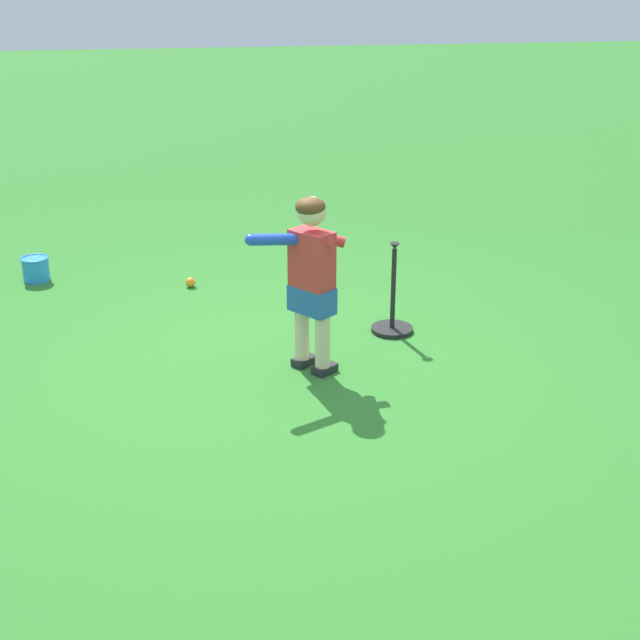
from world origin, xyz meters
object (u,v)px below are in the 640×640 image
object	(u,v)px
child_batter	(311,269)
play_ball_by_bucket	(190,282)
batting_tee	(392,317)
toy_bucket	(36,268)

from	to	relation	value
child_batter	play_ball_by_bucket	size ratio (longest dim) A/B	14.42
batting_tee	toy_bucket	size ratio (longest dim) A/B	2.87
child_batter	toy_bucket	bearing A→B (deg)	-45.79
child_batter	toy_bucket	world-z (taller)	child_batter
play_ball_by_bucket	toy_bucket	xyz separation A→B (m)	(1.17, -0.33, 0.06)
play_ball_by_bucket	toy_bucket	bearing A→B (deg)	-15.91
child_batter	play_ball_by_bucket	world-z (taller)	child_batter
child_batter	batting_tee	size ratio (longest dim) A/B	1.74
play_ball_by_bucket	toy_bucket	size ratio (longest dim) A/B	0.35
child_batter	batting_tee	bearing A→B (deg)	-141.36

